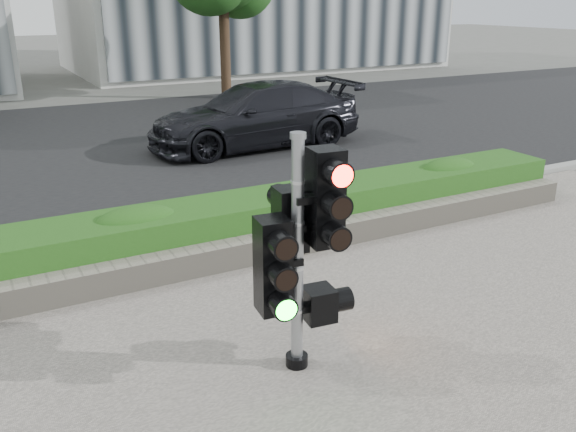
% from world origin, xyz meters
% --- Properties ---
extents(ground, '(120.00, 120.00, 0.00)m').
position_xyz_m(ground, '(0.00, 0.00, 0.00)').
color(ground, '#51514C').
rests_on(ground, ground).
extents(road, '(60.00, 13.00, 0.02)m').
position_xyz_m(road, '(0.00, 10.00, 0.01)').
color(road, black).
rests_on(road, ground).
extents(curb, '(60.00, 0.25, 0.12)m').
position_xyz_m(curb, '(0.00, 3.15, 0.06)').
color(curb, gray).
rests_on(curb, ground).
extents(stone_wall, '(12.00, 0.32, 0.34)m').
position_xyz_m(stone_wall, '(0.00, 1.90, 0.20)').
color(stone_wall, gray).
rests_on(stone_wall, sidewalk).
extents(hedge, '(12.00, 1.00, 0.68)m').
position_xyz_m(hedge, '(0.00, 2.55, 0.37)').
color(hedge, '#3E8428').
rests_on(hedge, sidewalk).
extents(traffic_signal, '(0.82, 0.62, 2.31)m').
position_xyz_m(traffic_signal, '(-0.46, -0.53, 1.31)').
color(traffic_signal, black).
rests_on(traffic_signal, sidewalk).
extents(car_dark, '(5.23, 2.22, 1.50)m').
position_xyz_m(car_dark, '(3.16, 8.11, 0.77)').
color(car_dark, black).
rests_on(car_dark, road).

